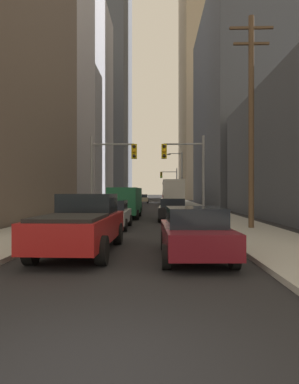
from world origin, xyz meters
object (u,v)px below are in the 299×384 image
Objects in this scene: pickup_truck_red at (83,224)px; city_bus at (172,192)px; sedan_blue at (131,204)px; traffic_signal_far_right at (170,180)px; sedan_maroon at (194,233)px; sedan_black at (172,209)px; traffic_signal_near_left at (111,163)px; traffic_signal_near_right at (185,163)px; sedan_silver at (111,214)px; sedan_beige at (143,199)px; cargo_van_green at (126,201)px.

city_bus is at bearing 82.32° from pickup_truck_red.
sedan_blue is 0.70× the size of traffic_signal_far_right.
sedan_maroon is 1.00× the size of sedan_black.
sedan_blue is (-4.46, -11.30, -1.16)m from city_bus.
traffic_signal_near_left and traffic_signal_near_right have the same top height.
sedan_silver is at bearing -126.78° from traffic_signal_near_right.
traffic_signal_far_right is at bearing 89.38° from city_bus.
sedan_beige is at bearing 96.13° from sedan_black.
sedan_black is at bearing -69.47° from sedan_blue.
sedan_blue is 0.70× the size of traffic_signal_near_right.
city_bus reaches higher than cargo_van_green.
sedan_black is at bearing -91.76° from traffic_signal_far_right.
sedan_blue is 24.05m from sedan_beige.
sedan_maroon is at bearing -85.39° from sedan_beige.
sedan_silver is 0.99× the size of sedan_black.
traffic_signal_far_right reaches higher than cargo_van_green.
sedan_silver and sedan_beige have the same top height.
traffic_signal_near_right is at bearing -0.00° from traffic_signal_near_left.
pickup_truck_red is at bearing -109.10° from traffic_signal_near_right.
traffic_signal_far_right reaches higher than sedan_maroon.
pickup_truck_red is 1.28× the size of sedan_black.
traffic_signal_near_left reaches higher than sedan_black.
cargo_van_green is 32.22m from traffic_signal_far_right.
city_bus reaches higher than sedan_beige.
traffic_signal_near_left is (-0.94, 12.78, 3.09)m from pickup_truck_red.
pickup_truck_red is 0.91× the size of traffic_signal_near_left.
traffic_signal_near_right is at bearing -89.75° from city_bus.
sedan_black is 1.01× the size of sedan_blue.
sedan_beige is at bearing -173.52° from traffic_signal_far_right.
sedan_maroon is at bearing -76.53° from cargo_van_green.
sedan_beige is (-4.51, 12.75, -1.16)m from city_bus.
traffic_signal_near_right is (0.99, 1.40, 3.24)m from sedan_black.
sedan_black is 3.66m from traffic_signal_near_right.
sedan_blue is (-0.16, 7.22, -0.52)m from cargo_van_green.
traffic_signal_near_right is at bearing 70.90° from pickup_truck_red.
traffic_signal_near_right is at bearing -90.10° from traffic_signal_far_right.
cargo_van_green is 1.24× the size of sedan_black.
sedan_beige is at bearing 90.19° from sedan_silver.
sedan_maroon is (3.49, -14.59, -0.52)m from cargo_van_green.
sedan_beige is (-0.12, 38.13, 0.00)m from sedan_silver.
cargo_van_green reaches higher than sedan_black.
traffic_signal_near_right is (4.59, -32.15, 3.24)m from sedan_beige.
pickup_truck_red reaches higher than sedan_black.
traffic_signal_near_right is (4.55, -8.09, 3.24)m from sedan_blue.
city_bus is 2.71× the size of sedan_black.
traffic_signal_near_right is (5.37, -0.00, -0.01)m from traffic_signal_near_left.
traffic_signal_near_left reaches higher than city_bus.
pickup_truck_red is 0.91× the size of traffic_signal_near_right.
cargo_van_green is 0.88× the size of traffic_signal_far_right.
traffic_signal_near_left is at bearing 162.22° from sedan_black.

